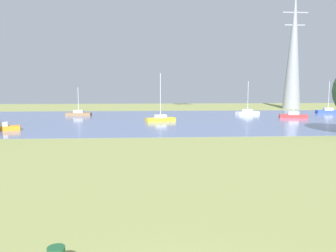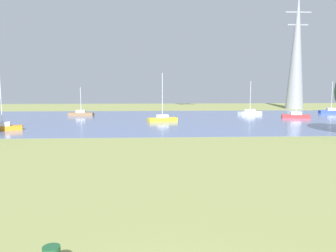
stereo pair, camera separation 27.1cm
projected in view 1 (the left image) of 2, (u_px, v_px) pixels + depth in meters
name	position (u px, v px, depth m)	size (l,w,h in m)	color
ground_plane	(153.00, 151.00, 30.06)	(160.00, 160.00, 0.00)	#8C9351
water_surface	(150.00, 120.00, 57.80)	(140.00, 40.00, 0.02)	#5B6EA2
sailboat_red	(293.00, 115.00, 60.98)	(5.02, 2.68, 5.83)	red
sailboat_brown	(79.00, 114.00, 65.22)	(4.91, 1.89, 5.46)	brown
sailboat_yellow	(160.00, 119.00, 54.96)	(5.03, 2.85, 7.83)	yellow
sailboat_white	(247.00, 112.00, 67.69)	(5.03, 2.97, 6.72)	white
sailboat_orange	(0.00, 127.00, 43.57)	(5.03, 2.89, 7.23)	orange
sailboat_blue	(328.00, 111.00, 71.50)	(4.93, 2.00, 6.71)	blue
electricity_pylon	(294.00, 49.00, 83.65)	(6.40, 4.40, 29.55)	gray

